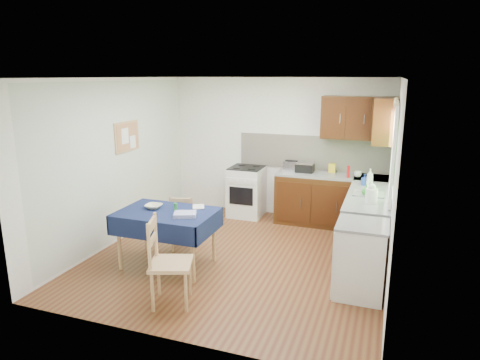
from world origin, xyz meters
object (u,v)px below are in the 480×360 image
(chair_near, at_px, (166,259))
(dish_rack, at_px, (369,193))
(toaster, at_px, (291,166))
(kettle, at_px, (371,195))
(sandwich_press, at_px, (305,167))
(chair_far, at_px, (183,221))
(dining_table, at_px, (167,219))

(chair_near, height_order, dish_rack, dish_rack)
(toaster, bearing_deg, kettle, -27.20)
(toaster, relative_size, sandwich_press, 0.86)
(dish_rack, bearing_deg, sandwich_press, 130.25)
(chair_near, relative_size, sandwich_press, 3.39)
(chair_far, relative_size, chair_near, 0.83)
(chair_far, xyz_separation_m, chair_near, (0.53, -1.47, 0.09))
(toaster, bearing_deg, chair_near, -81.07)
(toaster, height_order, kettle, kettle)
(dining_table, height_order, toaster, toaster)
(dining_table, bearing_deg, chair_far, 113.78)
(chair_near, height_order, sandwich_press, sandwich_press)
(kettle, bearing_deg, dining_table, -161.40)
(chair_near, relative_size, dish_rack, 2.41)
(toaster, height_order, dish_rack, same)
(toaster, xyz_separation_m, dish_rack, (1.37, -1.12, -0.07))
(dining_table, relative_size, chair_near, 1.25)
(dish_rack, xyz_separation_m, kettle, (0.05, -0.42, 0.09))
(chair_far, distance_m, sandwich_press, 2.40)
(toaster, bearing_deg, dining_table, -95.18)
(dining_table, xyz_separation_m, sandwich_press, (1.37, 2.43, 0.32))
(chair_near, distance_m, sandwich_press, 3.47)
(toaster, height_order, sandwich_press, toaster)
(chair_far, distance_m, dish_rack, 2.69)
(chair_far, bearing_deg, dish_rack, -177.31)
(chair_far, bearing_deg, toaster, -135.80)
(chair_near, bearing_deg, dish_rack, -62.33)
(dish_rack, bearing_deg, toaster, 136.33)
(chair_far, relative_size, dish_rack, 1.99)
(dining_table, bearing_deg, dish_rack, 45.68)
(chair_far, height_order, toaster, toaster)
(sandwich_press, relative_size, kettle, 1.14)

